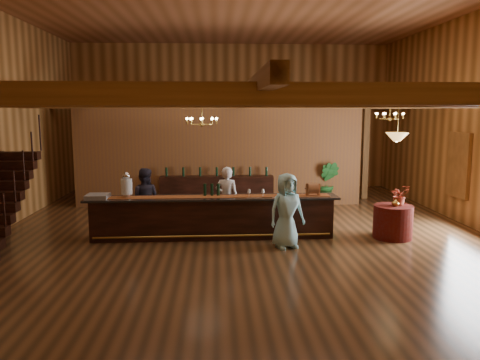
{
  "coord_description": "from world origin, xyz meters",
  "views": [
    {
      "loc": [
        -0.57,
        -11.19,
        3.0
      ],
      "look_at": [
        0.0,
        0.35,
        1.28
      ],
      "focal_mm": 35.0,
      "sensor_mm": 36.0,
      "label": 1
    }
  ],
  "objects_px": {
    "raffle_drum": "(313,189)",
    "guest": "(287,211)",
    "bartender": "(227,199)",
    "floor_plant": "(326,183)",
    "tasting_bar": "(213,217)",
    "round_table": "(393,222)",
    "backbar_shelf": "(217,192)",
    "pendant_lamp": "(397,137)",
    "chandelier_right": "(390,116)",
    "beverage_dispenser": "(127,185)",
    "staff_second": "(144,200)",
    "chandelier_left": "(202,121)"
  },
  "relations": [
    {
      "from": "raffle_drum",
      "to": "floor_plant",
      "type": "xyz_separation_m",
      "value": [
        1.22,
        3.77,
        -0.47
      ]
    },
    {
      "from": "beverage_dispenser",
      "to": "backbar_shelf",
      "type": "bearing_deg",
      "value": 59.31
    },
    {
      "from": "beverage_dispenser",
      "to": "bartender",
      "type": "xyz_separation_m",
      "value": [
        2.35,
        0.67,
        -0.46
      ]
    },
    {
      "from": "chandelier_left",
      "to": "floor_plant",
      "type": "relative_size",
      "value": 0.57
    },
    {
      "from": "backbar_shelf",
      "to": "staff_second",
      "type": "bearing_deg",
      "value": -119.79
    },
    {
      "from": "tasting_bar",
      "to": "floor_plant",
      "type": "relative_size",
      "value": 4.26
    },
    {
      "from": "chandelier_right",
      "to": "beverage_dispenser",
      "type": "bearing_deg",
      "value": -163.77
    },
    {
      "from": "backbar_shelf",
      "to": "chandelier_left",
      "type": "xyz_separation_m",
      "value": [
        -0.38,
        -2.18,
        2.25
      ]
    },
    {
      "from": "chandelier_left",
      "to": "floor_plant",
      "type": "distance_m",
      "value": 5.0
    },
    {
      "from": "beverage_dispenser",
      "to": "chandelier_left",
      "type": "xyz_separation_m",
      "value": [
        1.72,
        1.36,
        1.46
      ]
    },
    {
      "from": "chandelier_right",
      "to": "staff_second",
      "type": "bearing_deg",
      "value": -168.97
    },
    {
      "from": "round_table",
      "to": "pendant_lamp",
      "type": "height_order",
      "value": "pendant_lamp"
    },
    {
      "from": "guest",
      "to": "floor_plant",
      "type": "bearing_deg",
      "value": 48.84
    },
    {
      "from": "staff_second",
      "to": "pendant_lamp",
      "type": "bearing_deg",
      "value": 176.81
    },
    {
      "from": "guest",
      "to": "raffle_drum",
      "type": "bearing_deg",
      "value": 31.43
    },
    {
      "from": "beverage_dispenser",
      "to": "backbar_shelf",
      "type": "height_order",
      "value": "beverage_dispenser"
    },
    {
      "from": "pendant_lamp",
      "to": "staff_second",
      "type": "bearing_deg",
      "value": 170.59
    },
    {
      "from": "beverage_dispenser",
      "to": "staff_second",
      "type": "bearing_deg",
      "value": 68.21
    },
    {
      "from": "staff_second",
      "to": "guest",
      "type": "height_order",
      "value": "guest"
    },
    {
      "from": "raffle_drum",
      "to": "backbar_shelf",
      "type": "xyz_separation_m",
      "value": [
        -2.28,
        3.56,
        -0.67
      ]
    },
    {
      "from": "beverage_dispenser",
      "to": "chandelier_left",
      "type": "bearing_deg",
      "value": 38.27
    },
    {
      "from": "chandelier_left",
      "to": "staff_second",
      "type": "height_order",
      "value": "chandelier_left"
    },
    {
      "from": "tasting_bar",
      "to": "guest",
      "type": "distance_m",
      "value": 1.88
    },
    {
      "from": "backbar_shelf",
      "to": "round_table",
      "type": "distance_m",
      "value": 5.64
    },
    {
      "from": "chandelier_right",
      "to": "chandelier_left",
      "type": "bearing_deg",
      "value": -172.82
    },
    {
      "from": "bartender",
      "to": "floor_plant",
      "type": "xyz_separation_m",
      "value": [
        3.25,
        3.08,
        -0.11
      ]
    },
    {
      "from": "tasting_bar",
      "to": "raffle_drum",
      "type": "bearing_deg",
      "value": -1.1
    },
    {
      "from": "backbar_shelf",
      "to": "bartender",
      "type": "relative_size",
      "value": 2.16
    },
    {
      "from": "pendant_lamp",
      "to": "chandelier_left",
      "type": "bearing_deg",
      "value": 160.26
    },
    {
      "from": "round_table",
      "to": "raffle_drum",
      "type": "bearing_deg",
      "value": 172.37
    },
    {
      "from": "chandelier_left",
      "to": "guest",
      "type": "relative_size",
      "value": 0.48
    },
    {
      "from": "beverage_dispenser",
      "to": "round_table",
      "type": "relative_size",
      "value": 0.66
    },
    {
      "from": "raffle_drum",
      "to": "guest",
      "type": "xyz_separation_m",
      "value": [
        -0.76,
        -0.89,
        -0.34
      ]
    },
    {
      "from": "round_table",
      "to": "floor_plant",
      "type": "xyz_separation_m",
      "value": [
        -0.65,
        4.02,
        0.3
      ]
    },
    {
      "from": "tasting_bar",
      "to": "round_table",
      "type": "relative_size",
      "value": 6.55
    },
    {
      "from": "chandelier_right",
      "to": "guest",
      "type": "xyz_separation_m",
      "value": [
        -3.29,
        -2.92,
        -2.03
      ]
    },
    {
      "from": "raffle_drum",
      "to": "bartender",
      "type": "height_order",
      "value": "bartender"
    },
    {
      "from": "beverage_dispenser",
      "to": "backbar_shelf",
      "type": "distance_m",
      "value": 4.19
    },
    {
      "from": "beverage_dispenser",
      "to": "staff_second",
      "type": "relative_size",
      "value": 0.38
    },
    {
      "from": "beverage_dispenser",
      "to": "chandelier_left",
      "type": "height_order",
      "value": "chandelier_left"
    },
    {
      "from": "bartender",
      "to": "guest",
      "type": "distance_m",
      "value": 2.03
    },
    {
      "from": "staff_second",
      "to": "beverage_dispenser",
      "type": "bearing_deg",
      "value": 74.43
    },
    {
      "from": "chandelier_left",
      "to": "guest",
      "type": "bearing_deg",
      "value": -49.99
    },
    {
      "from": "chandelier_left",
      "to": "staff_second",
      "type": "xyz_separation_m",
      "value": [
        -1.44,
        -0.64,
        -1.94
      ]
    },
    {
      "from": "beverage_dispenser",
      "to": "guest",
      "type": "distance_m",
      "value": 3.76
    },
    {
      "from": "chandelier_left",
      "to": "pendant_lamp",
      "type": "height_order",
      "value": "same"
    },
    {
      "from": "beverage_dispenser",
      "to": "raffle_drum",
      "type": "relative_size",
      "value": 1.76
    },
    {
      "from": "round_table",
      "to": "pendant_lamp",
      "type": "distance_m",
      "value": 2.01
    },
    {
      "from": "raffle_drum",
      "to": "pendant_lamp",
      "type": "distance_m",
      "value": 2.26
    },
    {
      "from": "backbar_shelf",
      "to": "pendant_lamp",
      "type": "bearing_deg",
      "value": -39.52
    }
  ]
}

